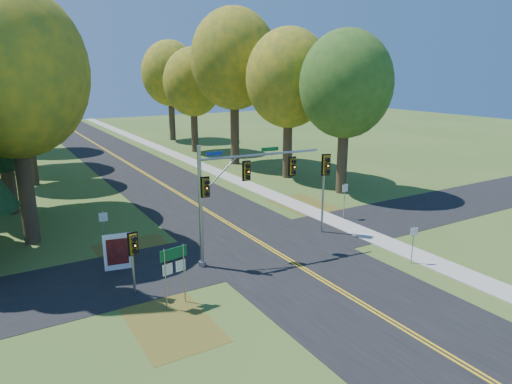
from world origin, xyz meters
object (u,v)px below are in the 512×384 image
traffic_mast (232,187)px  east_signal_pole (325,174)px  route_sign_cluster (174,264)px  info_kiosk (117,252)px

traffic_mast → east_signal_pole: traffic_mast is taller
traffic_mast → route_sign_cluster: (-4.27, -2.86, -2.11)m
east_signal_pole → route_sign_cluster: bearing=-145.4°
east_signal_pole → info_kiosk: east_signal_pole is taller
route_sign_cluster → info_kiosk: size_ratio=1.44×
traffic_mast → info_kiosk: 6.52m
info_kiosk → route_sign_cluster: bearing=-66.1°
route_sign_cluster → info_kiosk: bearing=93.6°
traffic_mast → route_sign_cluster: size_ratio=2.57×
traffic_mast → route_sign_cluster: 5.55m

